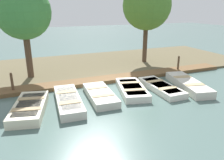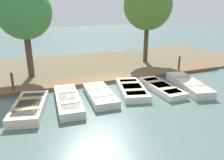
# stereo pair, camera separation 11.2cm
# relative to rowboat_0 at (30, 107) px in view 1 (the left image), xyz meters

# --- Properties ---
(ground_plane) EXTENTS (80.00, 80.00, 0.00)m
(ground_plane) POSITION_rel_rowboat_0_xyz_m (-1.15, 4.42, -0.20)
(ground_plane) COLOR #4C6660
(shore_bank) EXTENTS (8.00, 24.00, 0.13)m
(shore_bank) POSITION_rel_rowboat_0_xyz_m (-6.15, 4.42, -0.13)
(shore_bank) COLOR brown
(shore_bank) RESTS_ON ground_plane
(dock_walkway) EXTENTS (1.07, 16.17, 0.20)m
(dock_walkway) POSITION_rel_rowboat_0_xyz_m (-2.53, 4.42, -0.10)
(dock_walkway) COLOR brown
(dock_walkway) RESTS_ON ground_plane
(rowboat_0) EXTENTS (3.04, 1.83, 0.40)m
(rowboat_0) POSITION_rel_rowboat_0_xyz_m (0.00, 0.00, 0.00)
(rowboat_0) COLOR beige
(rowboat_0) RESTS_ON ground_plane
(rowboat_1) EXTENTS (3.37, 1.24, 0.38)m
(rowboat_1) POSITION_rel_rowboat_0_xyz_m (-0.14, 1.64, -0.01)
(rowboat_1) COLOR beige
(rowboat_1) RESTS_ON ground_plane
(rowboat_2) EXTENTS (2.88, 1.28, 0.37)m
(rowboat_2) POSITION_rel_rowboat_0_xyz_m (-0.24, 3.19, -0.02)
(rowboat_2) COLOR beige
(rowboat_2) RESTS_ON ground_plane
(rowboat_3) EXTENTS (3.06, 1.85, 0.36)m
(rowboat_3) POSITION_rel_rowboat_0_xyz_m (-0.35, 4.95, -0.02)
(rowboat_3) COLOR silver
(rowboat_3) RESTS_ON ground_plane
(rowboat_4) EXTENTS (3.07, 1.08, 0.33)m
(rowboat_4) POSITION_rel_rowboat_0_xyz_m (-0.07, 6.52, -0.04)
(rowboat_4) COLOR silver
(rowboat_4) RESTS_ON ground_plane
(rowboat_5) EXTENTS (3.65, 1.78, 0.43)m
(rowboat_5) POSITION_rel_rowboat_0_xyz_m (0.17, 8.09, 0.01)
(rowboat_5) COLOR beige
(rowboat_5) RESTS_ON ground_plane
(mooring_post_near) EXTENTS (0.13, 0.13, 1.11)m
(mooring_post_near) POSITION_rel_rowboat_0_xyz_m (-2.46, -0.68, 0.36)
(mooring_post_near) COLOR brown
(mooring_post_near) RESTS_ON ground_plane
(mooring_post_far) EXTENTS (0.13, 0.13, 1.11)m
(mooring_post_far) POSITION_rel_rowboat_0_xyz_m (-2.46, 9.49, 0.36)
(mooring_post_far) COLOR brown
(mooring_post_far) RESTS_ON ground_plane
(park_tree_far_left) EXTENTS (3.09, 3.09, 5.48)m
(park_tree_far_left) POSITION_rel_rowboat_0_xyz_m (-4.65, 0.28, 3.70)
(park_tree_far_left) COLOR #4C3828
(park_tree_far_left) RESTS_ON ground_plane
(park_tree_left) EXTENTS (3.50, 3.50, 6.03)m
(park_tree_left) POSITION_rel_rowboat_0_xyz_m (-5.45, 8.64, 4.05)
(park_tree_left) COLOR #4C3828
(park_tree_left) RESTS_ON ground_plane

